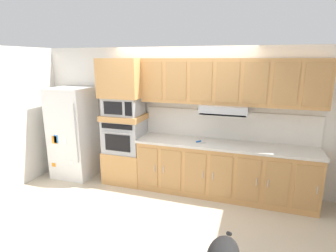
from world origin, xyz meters
name	(u,v)px	position (x,y,z in m)	size (l,w,h in m)	color
ground_plane	(162,208)	(0.00, 0.00, 0.00)	(9.60, 9.60, 0.00)	beige
back_kitchen_wall	(182,117)	(0.00, 1.11, 1.25)	(6.20, 0.12, 2.50)	silver
side_panel_left	(14,119)	(-2.80, 0.00, 1.25)	(0.12, 7.10, 2.50)	silver
refrigerator	(74,133)	(-2.08, 0.68, 0.88)	(0.76, 0.73, 1.76)	white
oven_base_cabinet	(126,165)	(-1.00, 0.75, 0.30)	(0.74, 0.62, 0.60)	tan
built_in_oven	(125,135)	(-1.00, 0.75, 0.90)	(0.70, 0.62, 0.60)	#A8AAAF
appliance_mid_shelf	(124,117)	(-1.00, 0.75, 1.25)	(0.74, 0.62, 0.10)	tan
microwave	(124,106)	(-1.00, 0.75, 1.46)	(0.64, 0.54, 0.32)	#A8AAAF
appliance_upper_cabinet	(123,78)	(-1.00, 0.75, 1.96)	(0.74, 0.62, 0.68)	tan
lower_cabinet_run	(223,171)	(0.84, 0.75, 0.44)	(2.93, 0.63, 0.88)	tan
countertop_slab	(224,145)	(0.84, 0.75, 0.90)	(2.97, 0.64, 0.04)	beige
backsplash_panel	(227,125)	(0.84, 1.04, 1.17)	(2.97, 0.02, 0.50)	silver
upper_cabinet_with_hood	(228,84)	(0.83, 0.87, 1.90)	(2.93, 0.48, 0.88)	tan
screwdriver	(199,142)	(0.42, 0.69, 0.93)	(0.17, 0.16, 0.03)	blue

